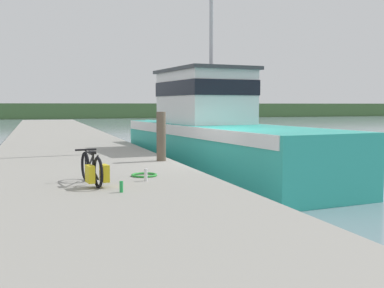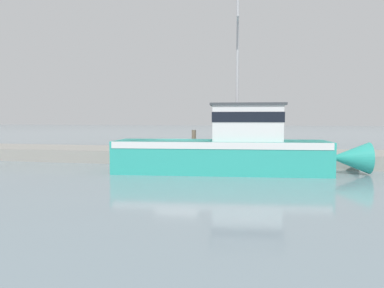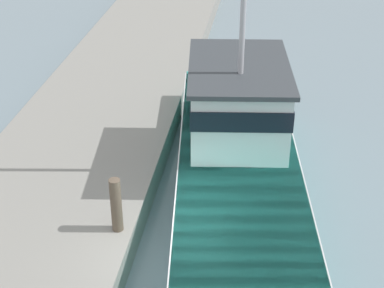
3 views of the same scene
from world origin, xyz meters
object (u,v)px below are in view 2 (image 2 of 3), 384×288
fishing_boat_main (233,147)px  water_bottle_on_curb (136,147)px  water_bottle_by_bike (148,148)px  bicycle_touring (151,144)px  mooring_post (194,141)px

fishing_boat_main → water_bottle_on_curb: (-4.48, -7.25, -0.45)m
water_bottle_by_bike → water_bottle_on_curb: size_ratio=1.24×
bicycle_touring → water_bottle_by_bike: 1.13m
fishing_boat_main → mooring_post: bearing=-139.9°
fishing_boat_main → water_bottle_by_bike: bearing=-128.2°
fishing_boat_main → mooring_post: fishing_boat_main is taller
bicycle_touring → water_bottle_by_bike: (1.09, 0.21, -0.18)m
bicycle_touring → water_bottle_on_curb: (0.39, -0.93, -0.20)m
mooring_post → water_bottle_on_curb: (-1.90, -4.53, -0.59)m
bicycle_touring → mooring_post: (2.29, 3.60, 0.39)m
water_bottle_by_bike → bicycle_touring: bearing=-169.0°
mooring_post → fishing_boat_main: bearing=46.5°
mooring_post → bicycle_touring: bearing=-122.5°
water_bottle_by_bike → fishing_boat_main: bearing=58.2°
fishing_boat_main → water_bottle_on_curb: size_ratio=65.36×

